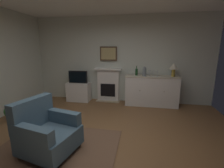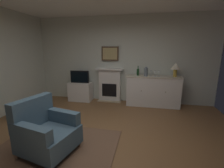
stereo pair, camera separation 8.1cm
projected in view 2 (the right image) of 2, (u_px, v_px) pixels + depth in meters
ground_plane at (100, 148)px, 2.84m from camera, size 5.72×5.37×0.10m
wall_rear at (122, 60)px, 5.07m from camera, size 5.72×0.06×2.73m
area_rug at (51, 154)px, 2.59m from camera, size 2.07×1.94×0.02m
fireplace_unit at (110, 85)px, 5.20m from camera, size 0.87×0.30×1.10m
framed_picture at (110, 54)px, 5.02m from camera, size 0.55×0.04×0.45m
sideboard_cabinet at (153, 91)px, 4.78m from camera, size 1.59×0.49×0.92m
table_lamp at (176, 67)px, 4.50m from camera, size 0.26×0.26×0.40m
wine_bottle at (138, 72)px, 4.79m from camera, size 0.08×0.08×0.29m
wine_glass_left at (151, 72)px, 4.68m from camera, size 0.07×0.07×0.16m
wine_glass_center at (155, 72)px, 4.60m from camera, size 0.07×0.07×0.16m
wine_glass_right at (159, 72)px, 4.57m from camera, size 0.07×0.07×0.16m
vase_decorative at (146, 71)px, 4.65m from camera, size 0.11×0.11×0.28m
tv_cabinet at (81, 92)px, 5.29m from camera, size 0.75×0.42×0.61m
tv_set at (80, 77)px, 5.16m from camera, size 0.62×0.07×0.40m
potted_plant_fern at (13, 111)px, 3.76m from camera, size 0.30×0.30×0.43m
armchair at (46, 131)px, 2.59m from camera, size 0.95×0.92×0.92m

